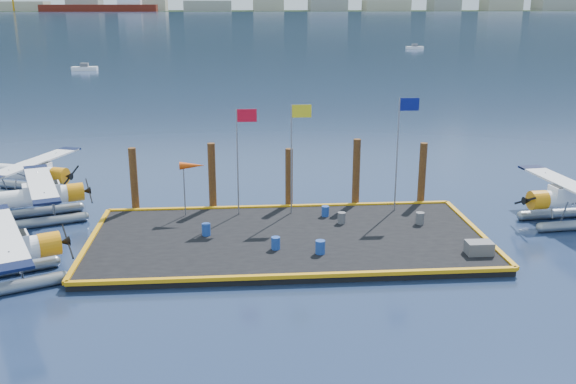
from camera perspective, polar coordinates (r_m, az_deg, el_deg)
name	(u,v)px	position (r m, az deg, el deg)	size (l,w,h in m)	color
ground	(288,243)	(33.22, -0.01, -4.60)	(4000.00, 4000.00, 0.00)	#162544
dock	(288,240)	(33.15, -0.01, -4.28)	(20.00, 10.00, 0.40)	black
dock_bumpers	(288,235)	(33.05, -0.01, -3.81)	(20.25, 10.25, 0.18)	orange
far_backdrop	(326,3)	(1784.95, 3.37, 16.42)	(3050.00, 2050.00, 810.00)	black
seaplane_b	(36,199)	(38.73, -21.51, -0.61)	(7.98, 8.47, 3.05)	gray
seaplane_c	(31,176)	(44.18, -21.90, 1.36)	(7.95, 8.44, 3.04)	gray
seaplane_d	(573,201)	(39.12, 24.04, -0.71)	(7.94, 8.76, 3.10)	gray
drum_0	(206,229)	(33.38, -7.28, -3.32)	(0.45, 0.45, 0.63)	#1B3F98
drum_1	(320,247)	(30.79, 2.88, -4.91)	(0.47, 0.47, 0.66)	#1B3F98
drum_2	(342,218)	(35.03, 4.78, -2.30)	(0.43, 0.43, 0.61)	#555459
drum_3	(276,243)	(31.31, -1.10, -4.56)	(0.44, 0.44, 0.62)	#1B3F98
drum_4	(420,218)	(35.50, 11.64, -2.30)	(0.46, 0.46, 0.65)	#555459
drum_5	(325,211)	(36.11, 3.33, -1.71)	(0.41, 0.41, 0.58)	#1B3F98
crate	(479,248)	(32.06, 16.62, -4.77)	(1.24, 0.83, 0.62)	#555459
flagpole_red	(241,145)	(35.51, -4.21, 4.16)	(1.14, 0.08, 6.00)	gray
flagpole_yellow	(295,142)	(35.63, 0.63, 4.43)	(1.14, 0.08, 6.20)	gray
flagpole_blue	(401,138)	(36.61, 10.05, 4.79)	(1.14, 0.08, 6.50)	gray
windsock	(192,167)	(35.87, -8.54, 2.23)	(1.40, 0.44, 3.12)	gray
piling_0	(134,182)	(38.12, -13.52, 0.89)	(0.44, 0.44, 4.00)	#402112
piling_1	(212,178)	(37.64, -6.75, 1.20)	(0.44, 0.44, 4.20)	#402112
piling_2	(289,180)	(37.78, 0.09, 1.06)	(0.44, 0.44, 3.80)	#402112
piling_3	(356,175)	(38.24, 6.08, 1.54)	(0.44, 0.44, 4.30)	#402112
piling_4	(422,176)	(39.20, 11.83, 1.43)	(0.44, 0.44, 4.00)	#402112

